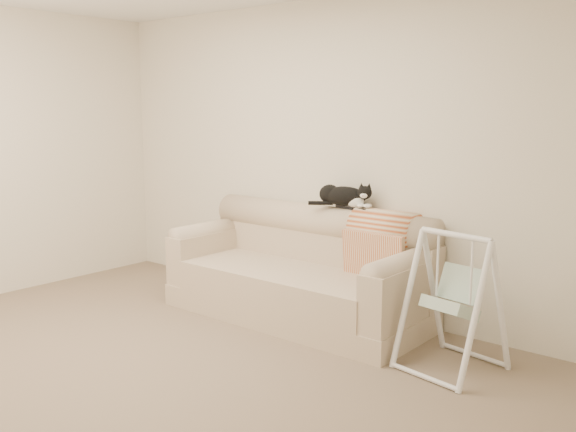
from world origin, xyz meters
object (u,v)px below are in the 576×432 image
(remote_b, at_px, (359,209))
(baby_swing, at_px, (453,301))
(remote_a, at_px, (346,207))
(sofa, at_px, (301,274))
(tuxedo_cat, at_px, (344,196))

(remote_b, relative_size, baby_swing, 0.19)
(remote_a, xyz_separation_m, baby_swing, (1.19, -0.48, -0.45))
(sofa, relative_size, remote_b, 12.49)
(sofa, xyz_separation_m, remote_a, (0.26, 0.25, 0.56))
(remote_a, bearing_deg, baby_swing, -21.92)
(sofa, xyz_separation_m, tuxedo_cat, (0.25, 0.24, 0.65))
(remote_b, bearing_deg, remote_a, 173.58)
(remote_a, relative_size, remote_b, 1.05)
(tuxedo_cat, distance_m, baby_swing, 1.40)
(sofa, height_order, remote_a, remote_a)
(baby_swing, bearing_deg, sofa, 171.01)
(remote_b, height_order, tuxedo_cat, tuxedo_cat)
(remote_a, height_order, tuxedo_cat, tuxedo_cat)
(sofa, height_order, tuxedo_cat, tuxedo_cat)
(sofa, relative_size, remote_a, 11.92)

